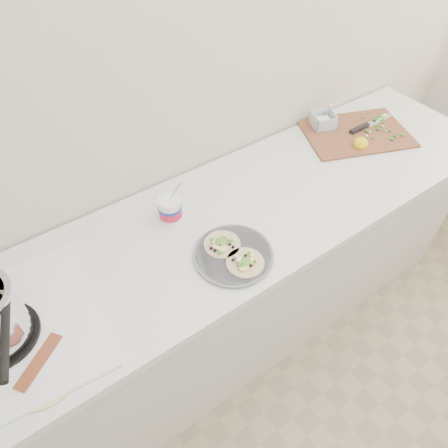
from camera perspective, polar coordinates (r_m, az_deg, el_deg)
counter at (r=1.92m, az=2.66°, el=-7.01°), size 2.44×0.66×0.90m
taco_plate at (r=1.39m, az=1.35°, el=-4.19°), size 0.28×0.28×0.04m
tub at (r=1.49m, az=-7.61°, el=2.36°), size 0.09×0.09×0.20m
cutboard at (r=2.05m, az=18.01°, el=12.69°), size 0.58×0.49×0.08m
bacon_plate at (r=1.30m, az=-24.78°, el=-17.57°), size 0.27×0.27×0.02m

